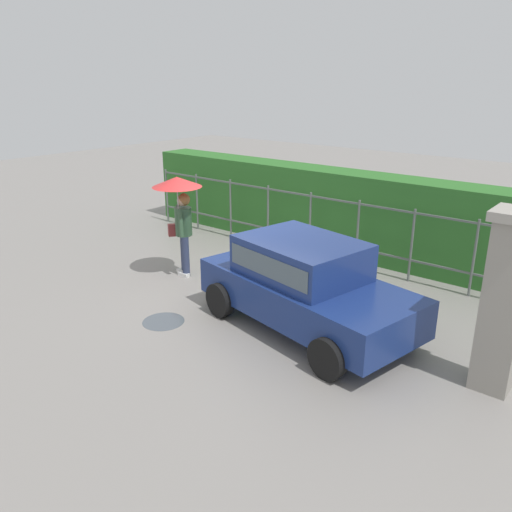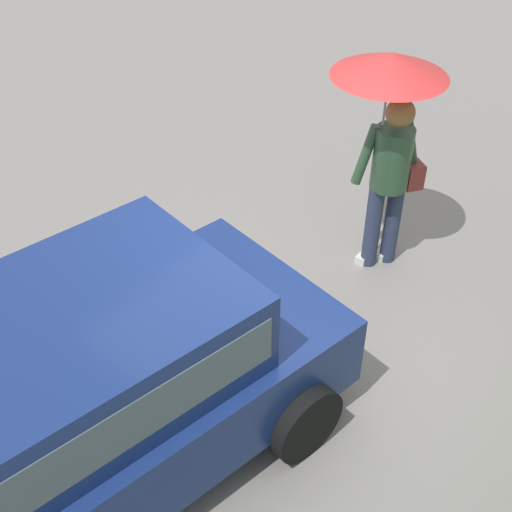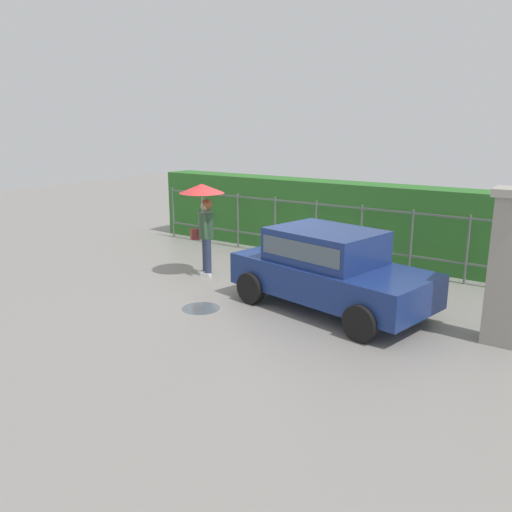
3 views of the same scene
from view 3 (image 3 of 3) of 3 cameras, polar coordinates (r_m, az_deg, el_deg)
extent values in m
plane|color=gray|center=(11.10, 1.16, -3.18)|extent=(40.00, 40.00, 0.00)
cube|color=navy|center=(9.62, 8.20, -2.48)|extent=(3.95, 2.35, 0.60)
cube|color=navy|center=(9.56, 7.62, 1.15)|extent=(2.15, 1.79, 0.60)
cube|color=#4C5B66|center=(9.55, 7.62, 1.27)|extent=(2.01, 1.78, 0.33)
cylinder|color=black|center=(9.74, 17.04, -4.51)|extent=(0.62, 0.30, 0.60)
cylinder|color=black|center=(8.38, 11.36, -7.23)|extent=(0.62, 0.30, 0.60)
cylinder|color=black|center=(11.08, 5.73, -1.66)|extent=(0.62, 0.30, 0.60)
cylinder|color=black|center=(9.91, -0.59, -3.53)|extent=(0.62, 0.30, 0.60)
cube|color=red|center=(11.16, 2.43, 0.79)|extent=(0.10, 0.21, 0.16)
cube|color=red|center=(10.41, -1.75, -0.19)|extent=(0.10, 0.21, 0.16)
cylinder|color=#2D3856|center=(11.65, -5.28, -0.19)|extent=(0.15, 0.15, 0.86)
cylinder|color=#2D3856|center=(11.84, -5.53, 0.04)|extent=(0.15, 0.15, 0.86)
cube|color=white|center=(11.74, -5.52, -2.06)|extent=(0.26, 0.10, 0.08)
cube|color=white|center=(11.93, -5.76, -1.80)|extent=(0.26, 0.10, 0.08)
cylinder|color=#2D4C33|center=(11.59, -5.49, 3.38)|extent=(0.34, 0.34, 0.58)
sphere|color=#DBAD89|center=(11.52, -5.54, 5.48)|extent=(0.22, 0.22, 0.22)
sphere|color=olive|center=(11.52, -5.39, 5.58)|extent=(0.25, 0.25, 0.25)
cylinder|color=#2D4C33|center=(11.36, -5.60, 3.30)|extent=(0.24, 0.20, 0.56)
cylinder|color=#2D4C33|center=(11.78, -6.14, 3.68)|extent=(0.24, 0.20, 0.56)
cylinder|color=#B2B2B7|center=(11.43, -5.91, 4.97)|extent=(0.02, 0.02, 0.77)
cone|color=red|center=(11.36, -5.97, 7.38)|extent=(0.98, 0.98, 0.20)
cube|color=maroon|center=(11.86, -6.34, 2.42)|extent=(0.33, 0.37, 0.24)
cube|color=gray|center=(8.78, 25.75, -1.56)|extent=(0.48, 0.48, 2.30)
cylinder|color=#59605B|center=(15.79, -9.05, 4.71)|extent=(0.05, 0.05, 1.50)
cylinder|color=#59605B|center=(15.01, -5.69, 4.32)|extent=(0.05, 0.05, 1.50)
cylinder|color=#59605B|center=(14.28, -1.99, 3.87)|extent=(0.05, 0.05, 1.50)
cylinder|color=#59605B|center=(13.61, 2.09, 3.35)|extent=(0.05, 0.05, 1.50)
cylinder|color=#59605B|center=(13.02, 6.56, 2.77)|extent=(0.05, 0.05, 1.50)
cylinder|color=#59605B|center=(12.52, 11.41, 2.11)|extent=(0.05, 0.05, 1.50)
cylinder|color=#59605B|center=(12.12, 16.62, 1.39)|extent=(0.05, 0.05, 1.50)
cylinder|color=#59605B|center=(11.83, 22.13, 0.62)|extent=(0.05, 0.05, 1.50)
cube|color=#59605B|center=(12.91, 6.64, 5.68)|extent=(9.59, 0.03, 0.04)
cube|color=#59605B|center=(13.09, 6.52, 1.48)|extent=(9.59, 0.03, 0.04)
cube|color=#2D6B28|center=(13.69, 8.17, 4.13)|extent=(10.59, 0.90, 1.90)
cylinder|color=#4C545B|center=(9.78, -6.06, -5.71)|extent=(0.71, 0.71, 0.00)
camera|label=1|loc=(1.98, 41.50, 27.90)|focal=35.84mm
camera|label=2|loc=(11.23, 22.31, 17.46)|focal=47.10mm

